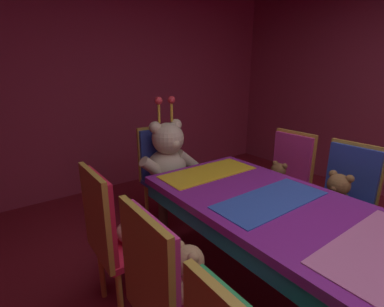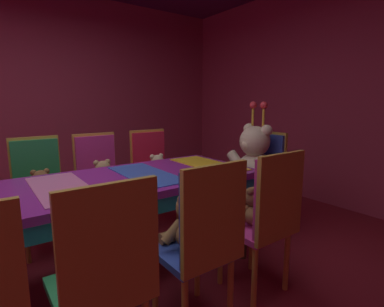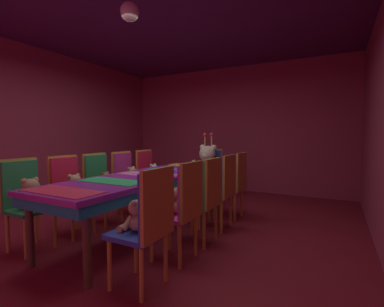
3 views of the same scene
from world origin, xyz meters
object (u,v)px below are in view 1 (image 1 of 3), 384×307
(banquet_table, at_px, (378,264))
(king_teddy_bear, at_px, (169,157))
(teddy_left_3, at_px, (190,276))
(chair_right_3, at_px, (346,192))
(teddy_right_4, at_px, (277,179))
(throne_chair, at_px, (161,165))
(chair_left_3, at_px, (163,288))
(teddy_right_3, at_px, (337,197))
(teddy_left_4, at_px, (133,224))
(chair_left_4, at_px, (111,229))
(chair_right_4, at_px, (287,173))

(banquet_table, xyz_separation_m, king_teddy_bear, (0.00, 1.82, 0.07))
(banquet_table, xyz_separation_m, teddy_left_3, (-0.69, 0.52, -0.07))
(chair_right_3, bearing_deg, banquet_table, 32.48)
(chair_right_3, relative_size, teddy_right_4, 3.42)
(teddy_left_3, bearing_deg, throne_chair, 64.64)
(chair_left_3, height_order, chair_right_3, same)
(chair_left_3, relative_size, teddy_right_3, 2.82)
(teddy_left_3, height_order, throne_chair, throne_chair)
(teddy_left_4, distance_m, teddy_right_4, 1.39)
(chair_left_3, distance_m, king_teddy_bear, 1.55)
(chair_left_4, relative_size, teddy_right_4, 3.42)
(teddy_left_3, distance_m, chair_right_4, 1.62)
(chair_left_4, relative_size, chair_right_3, 1.00)
(banquet_table, relative_size, throne_chair, 2.92)
(chair_left_4, distance_m, chair_right_4, 1.68)
(throne_chair, bearing_deg, banquet_table, -0.00)
(chair_left_4, bearing_deg, teddy_left_3, -75.18)
(throne_chair, distance_m, king_teddy_bear, 0.21)
(banquet_table, xyz_separation_m, chair_left_4, (-0.85, 1.11, -0.06))
(teddy_left_4, bearing_deg, banquet_table, -57.62)
(teddy_right_4, height_order, king_teddy_bear, king_teddy_bear)
(banquet_table, height_order, chair_right_3, chair_right_3)
(chair_left_4, xyz_separation_m, chair_right_4, (1.68, -0.05, 0.00))
(banquet_table, bearing_deg, chair_right_3, 32.48)
(teddy_left_3, relative_size, chair_right_4, 0.32)
(teddy_right_4, height_order, throne_chair, throne_chair)
(teddy_left_3, distance_m, teddy_left_4, 0.59)
(teddy_left_4, bearing_deg, chair_right_3, -20.65)
(teddy_left_4, xyz_separation_m, teddy_right_3, (1.40, -0.58, 0.02))
(teddy_left_3, distance_m, king_teddy_bear, 1.48)
(teddy_left_4, xyz_separation_m, throne_chair, (0.71, 0.87, 0.02))
(chair_left_4, height_order, throne_chair, same)
(chair_left_3, xyz_separation_m, teddy_left_4, (0.13, 0.59, -0.02))
(chair_right_3, height_order, teddy_right_4, chair_right_3)
(chair_right_4, bearing_deg, teddy_left_3, 19.74)
(banquet_table, distance_m, chair_right_3, 0.99)
(chair_left_3, xyz_separation_m, teddy_left_3, (0.14, 0.00, -0.01))
(teddy_left_3, bearing_deg, chair_left_4, 104.82)
(teddy_right_3, bearing_deg, chair_right_3, 180.00)
(teddy_right_4, bearing_deg, chair_right_3, 105.92)
(chair_right_4, bearing_deg, banquet_table, 52.18)
(chair_left_3, height_order, teddy_right_3, chair_left_3)
(teddy_left_3, distance_m, teddy_right_3, 1.38)
(teddy_right_3, height_order, teddy_right_4, teddy_right_3)
(chair_right_3, xyz_separation_m, king_teddy_bear, (-0.84, 1.28, 0.13))
(teddy_right_4, distance_m, king_teddy_bear, 1.03)
(teddy_right_3, xyz_separation_m, king_teddy_bear, (-0.69, 1.28, 0.13))
(chair_left_4, height_order, teddy_right_3, chair_left_4)
(chair_left_4, relative_size, teddy_right_3, 2.82)
(teddy_left_3, bearing_deg, teddy_right_3, 0.51)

